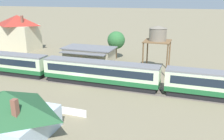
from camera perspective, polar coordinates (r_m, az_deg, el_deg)
The scene contains 8 objects.
ground_plane at distance 42.18m, azimuth -8.11°, elevation -3.54°, with size 600.00×600.00×0.00m, color #7A7056.
passenger_train at distance 40.96m, azimuth -2.57°, elevation -0.54°, with size 63.84×3.05×4.23m.
railway_track at distance 40.36m, azimuth 3.72°, elevation -4.36°, with size 111.90×3.60×0.04m.
station_building at distance 52.04m, azimuth -5.45°, elevation 3.12°, with size 11.16×7.24×4.39m.
station_house_red_roof at distance 73.62m, azimuth -21.54°, elevation 8.46°, with size 11.01×7.84×9.97m.
water_tower at distance 47.62m, azimuth 10.95°, elevation 8.22°, with size 5.13×5.13×9.50m.
cottage_dark_green_roof_2 at distance 28.78m, azimuth -24.02°, elevation -9.23°, with size 10.07×7.98×5.25m.
yard_tree_1 at distance 58.46m, azimuth 1.01°, elevation 7.18°, with size 4.32×4.32×6.83m.
Camera 1 is at (18.18, -35.08, 14.79)m, focal length 38.00 mm.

